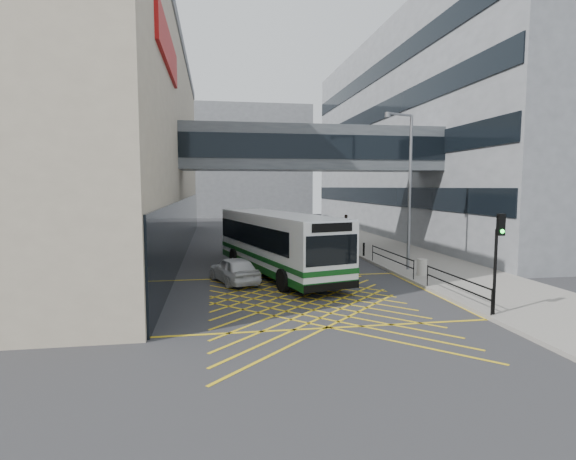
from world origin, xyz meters
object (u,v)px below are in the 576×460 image
car_dark (251,243)px  street_lamp (407,182)px  pedestrian_b (346,223)px  car_white (234,269)px  car_silver (266,235)px  bus (276,242)px  litter_bin (422,267)px  pedestrian_c (315,223)px  pedestrian_a (347,228)px  traffic_light (498,249)px

car_dark → street_lamp: street_lamp is taller
street_lamp → pedestrian_b: bearing=62.8°
car_white → car_silver: bearing=-119.7°
car_silver → bus: bearing=68.5°
car_dark → street_lamp: (8.03, -9.36, 4.44)m
car_dark → pedestrian_b: size_ratio=2.39×
litter_bin → pedestrian_c: size_ratio=0.55×
bus → pedestrian_c: bearing=57.1°
car_dark → car_silver: 6.62m
bus → car_dark: bus is taller
bus → pedestrian_a: 18.47m
car_silver → pedestrian_c: 10.14m
bus → litter_bin: size_ratio=13.81×
car_dark → litter_bin: car_dark is taller
car_dark → car_silver: car_dark is taller
street_lamp → pedestrian_a: (1.63, 16.80, -4.15)m
litter_bin → pedestrian_a: (1.52, 18.64, 0.35)m
car_white → pedestrian_c: size_ratio=2.63×
pedestrian_c → bus: bearing=73.3°
traffic_light → litter_bin: traffic_light is taller
car_dark → pedestrian_a: (9.66, 7.43, 0.29)m
litter_bin → pedestrian_c: pedestrian_c is taller
car_dark → car_white: bearing=85.7°
bus → street_lamp: (7.32, -0.67, 3.28)m
traffic_light → pedestrian_c: bearing=85.9°
car_silver → pedestrian_a: size_ratio=2.51×
car_dark → car_silver: (1.83, 6.36, -0.04)m
pedestrian_b → traffic_light: bearing=-125.2°
pedestrian_a → pedestrian_b: 5.00m
car_white → street_lamp: 10.78m
car_dark → pedestrian_c: bearing=-114.8°
traffic_light → street_lamp: (0.59, 9.18, 2.51)m
traffic_light → pedestrian_a: traffic_light is taller
car_white → pedestrian_c: bearing=-129.5°
car_silver → pedestrian_c: pedestrian_c is taller
bus → traffic_light: traffic_light is taller
bus → car_silver: size_ratio=3.09×
litter_bin → street_lamp: bearing=93.5°
traffic_light → litter_bin: 7.63m
litter_bin → pedestrian_a: bearing=85.3°
pedestrian_b → pedestrian_c: 3.53m
pedestrian_a → pedestrian_b: (1.39, 4.80, 0.09)m
street_lamp → pedestrian_a: street_lamp is taller
car_dark → street_lamp: 13.11m
car_dark → car_silver: size_ratio=1.06×
car_silver → pedestrian_c: size_ratio=2.45×
car_silver → litter_bin: 18.66m
car_silver → litter_bin: size_ratio=4.47×
bus → pedestrian_b: bus is taller
car_silver → litter_bin: (6.31, -17.56, -0.02)m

